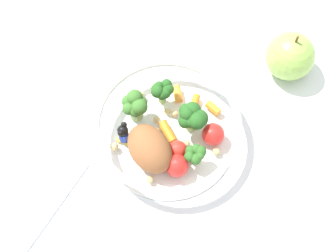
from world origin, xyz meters
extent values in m
plane|color=white|center=(0.00, 0.00, 0.00)|extent=(2.40, 2.40, 0.00)
cylinder|color=white|center=(0.00, -0.01, 0.00)|extent=(0.19, 0.19, 0.01)
torus|color=white|center=(0.00, -0.01, 0.04)|extent=(0.20, 0.20, 0.01)
ellipsoid|color=brown|center=(0.04, -0.03, 0.03)|extent=(0.09, 0.09, 0.05)
cylinder|color=#8EB766|center=(-0.01, 0.02, 0.02)|extent=(0.01, 0.01, 0.02)
sphere|color=#23561E|center=(-0.01, 0.02, 0.04)|extent=(0.02, 0.02, 0.02)
sphere|color=#23561E|center=(-0.01, 0.03, 0.05)|extent=(0.02, 0.02, 0.02)
sphere|color=#23561E|center=(-0.01, 0.03, 0.04)|extent=(0.03, 0.03, 0.03)
sphere|color=#23561E|center=(-0.02, 0.03, 0.04)|extent=(0.02, 0.02, 0.02)
sphere|color=#23561E|center=(-0.02, 0.02, 0.04)|extent=(0.02, 0.02, 0.02)
sphere|color=#23561E|center=(-0.02, 0.02, 0.04)|extent=(0.02, 0.02, 0.02)
sphere|color=#23561E|center=(-0.01, 0.02, 0.05)|extent=(0.02, 0.02, 0.02)
sphere|color=#23561E|center=(-0.01, 0.02, 0.04)|extent=(0.02, 0.02, 0.02)
cylinder|color=#8EB766|center=(-0.02, -0.05, 0.02)|extent=(0.02, 0.02, 0.02)
sphere|color=#386B28|center=(-0.02, -0.05, 0.04)|extent=(0.02, 0.02, 0.02)
sphere|color=#386B28|center=(-0.02, -0.05, 0.05)|extent=(0.02, 0.02, 0.02)
sphere|color=#386B28|center=(-0.02, -0.05, 0.04)|extent=(0.02, 0.02, 0.02)
sphere|color=#386B28|center=(-0.03, -0.06, 0.05)|extent=(0.02, 0.02, 0.02)
sphere|color=#386B28|center=(-0.03, -0.07, 0.04)|extent=(0.02, 0.02, 0.02)
sphere|color=#386B28|center=(-0.02, -0.06, 0.04)|extent=(0.02, 0.02, 0.02)
cylinder|color=#8EB766|center=(-0.05, -0.02, 0.02)|extent=(0.01, 0.01, 0.02)
sphere|color=#23561E|center=(-0.04, -0.02, 0.04)|extent=(0.02, 0.02, 0.02)
sphere|color=#23561E|center=(-0.05, -0.02, 0.04)|extent=(0.02, 0.02, 0.02)
sphere|color=#23561E|center=(-0.05, -0.01, 0.04)|extent=(0.02, 0.02, 0.02)
sphere|color=#23561E|center=(-0.06, -0.02, 0.05)|extent=(0.01, 0.01, 0.01)
sphere|color=#23561E|center=(-0.06, -0.02, 0.04)|extent=(0.01, 0.01, 0.01)
sphere|color=#23561E|center=(-0.06, -0.03, 0.04)|extent=(0.01, 0.01, 0.01)
sphere|color=#23561E|center=(-0.05, -0.03, 0.04)|extent=(0.02, 0.02, 0.02)
sphere|color=#23561E|center=(-0.05, -0.03, 0.04)|extent=(0.02, 0.02, 0.02)
cylinder|color=#7FAD5B|center=(0.04, 0.04, 0.02)|extent=(0.01, 0.01, 0.02)
sphere|color=#2D6023|center=(0.04, 0.04, 0.03)|extent=(0.02, 0.02, 0.02)
sphere|color=#2D6023|center=(0.04, 0.04, 0.04)|extent=(0.01, 0.01, 0.01)
sphere|color=#2D6023|center=(0.03, 0.04, 0.04)|extent=(0.02, 0.02, 0.02)
sphere|color=#2D6023|center=(0.03, 0.04, 0.04)|extent=(0.01, 0.01, 0.01)
sphere|color=#2D6023|center=(0.03, 0.03, 0.03)|extent=(0.01, 0.01, 0.01)
sphere|color=#2D6023|center=(0.04, 0.03, 0.03)|extent=(0.01, 0.01, 0.01)
cube|color=yellow|center=(0.02, -0.07, 0.01)|extent=(0.02, 0.02, 0.00)
cylinder|color=#1933B2|center=(0.02, -0.07, 0.02)|extent=(0.02, 0.02, 0.02)
sphere|color=black|center=(0.02, -0.07, 0.04)|extent=(0.02, 0.02, 0.02)
sphere|color=black|center=(0.02, -0.07, 0.04)|extent=(0.01, 0.01, 0.01)
sphere|color=black|center=(0.01, -0.06, 0.04)|extent=(0.01, 0.01, 0.01)
cylinder|color=orange|center=(0.00, -0.01, 0.01)|extent=(0.04, 0.03, 0.01)
cylinder|color=orange|center=(-0.05, 0.05, 0.01)|extent=(0.02, 0.02, 0.01)
cylinder|color=orange|center=(-0.05, 0.03, 0.01)|extent=(0.03, 0.01, 0.01)
cylinder|color=orange|center=(-0.06, 0.00, 0.01)|extent=(0.03, 0.02, 0.01)
sphere|color=red|center=(0.03, 0.01, 0.02)|extent=(0.03, 0.03, 0.03)
sphere|color=red|center=(0.05, 0.01, 0.02)|extent=(0.03, 0.03, 0.03)
sphere|color=red|center=(0.00, 0.06, 0.02)|extent=(0.03, 0.03, 0.03)
sphere|color=tan|center=(-0.03, -0.01, 0.01)|extent=(0.01, 0.01, 0.01)
sphere|color=#D1B775|center=(0.01, 0.02, 0.01)|extent=(0.01, 0.01, 0.01)
sphere|color=tan|center=(-0.03, 0.00, 0.01)|extent=(0.01, 0.01, 0.01)
sphere|color=#D1B775|center=(-0.05, -0.05, 0.01)|extent=(0.01, 0.01, 0.01)
sphere|color=tan|center=(0.03, -0.08, 0.01)|extent=(0.01, 0.01, 0.01)
sphere|color=tan|center=(0.00, -0.02, 0.01)|extent=(0.01, 0.01, 0.01)
sphere|color=tan|center=(0.02, 0.06, 0.01)|extent=(0.01, 0.01, 0.01)
sphere|color=#D1B775|center=(-0.07, -0.03, 0.01)|extent=(0.01, 0.01, 0.01)
sphere|color=tan|center=(0.07, -0.02, 0.01)|extent=(0.01, 0.01, 0.01)
sphere|color=#D1B775|center=(-0.02, -0.03, 0.01)|extent=(0.01, 0.01, 0.01)
sphere|color=#8CB74C|center=(-0.13, 0.16, 0.04)|extent=(0.07, 0.07, 0.07)
cylinder|color=brown|center=(-0.13, 0.16, 0.08)|extent=(0.00, 0.00, 0.01)
cube|color=white|center=(0.10, -0.19, 0.00)|extent=(0.18, 0.17, 0.01)
camera|label=1|loc=(0.28, 0.03, 0.64)|focal=52.34mm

